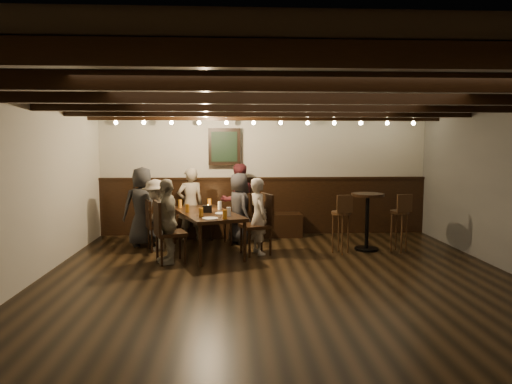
{
  "coord_description": "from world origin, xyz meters",
  "views": [
    {
      "loc": [
        -0.64,
        -5.58,
        1.8
      ],
      "look_at": [
        -0.29,
        1.3,
        1.07
      ],
      "focal_mm": 32.0,
      "sensor_mm": 36.0,
      "label": 1
    }
  ],
  "objects": [
    {
      "name": "person_bench_centre",
      "position": [
        -1.43,
        2.94,
        0.68
      ],
      "size": [
        0.58,
        0.47,
        1.36
      ],
      "primitive_type": "imported",
      "rotation": [
        0.0,
        0.0,
        3.49
      ],
      "color": "gray",
      "rests_on": "floor"
    },
    {
      "name": "pint_e",
      "position": [
        -1.13,
        1.45,
        0.75
      ],
      "size": [
        0.07,
        0.07,
        0.14
      ],
      "primitive_type": "cylinder",
      "color": "#BF7219",
      "rests_on": "dining_table"
    },
    {
      "name": "pint_b",
      "position": [
        -1.06,
        2.64,
        0.75
      ],
      "size": [
        0.07,
        0.07,
        0.14
      ],
      "primitive_type": "cylinder",
      "color": "#BF7219",
      "rests_on": "dining_table"
    },
    {
      "name": "chair_left_far",
      "position": [
        -1.6,
        1.28,
        0.29
      ],
      "size": [
        0.56,
        0.56,
        0.95
      ],
      "rotation": [
        0.0,
        0.0,
        -1.23
      ],
      "color": "black",
      "rests_on": "floor"
    },
    {
      "name": "pint_f",
      "position": [
        -0.7,
        1.5,
        0.75
      ],
      "size": [
        0.07,
        0.07,
        0.14
      ],
      "primitive_type": "cylinder",
      "color": "silver",
      "rests_on": "dining_table"
    },
    {
      "name": "candle",
      "position": [
        -1.07,
        2.27,
        0.7
      ],
      "size": [
        0.05,
        0.05,
        0.05
      ],
      "primitive_type": "cylinder",
      "color": "beige",
      "rests_on": "dining_table"
    },
    {
      "name": "dining_table",
      "position": [
        -1.08,
        1.95,
        0.62
      ],
      "size": [
        1.37,
        1.97,
        0.68
      ],
      "rotation": [
        0.0,
        0.0,
        0.34
      ],
      "color": "black",
      "rests_on": "floor"
    },
    {
      "name": "plate_far",
      "position": [
        -0.81,
        1.73,
        0.68
      ],
      "size": [
        0.24,
        0.24,
        0.01
      ],
      "primitive_type": "cylinder",
      "color": "white",
      "rests_on": "dining_table"
    },
    {
      "name": "person_bench_right",
      "position": [
        -0.54,
        3.1,
        0.71
      ],
      "size": [
        0.84,
        0.74,
        1.43
      ],
      "primitive_type": "imported",
      "rotation": [
        0.0,
        0.0,
        3.49
      ],
      "color": "#541D24",
      "rests_on": "floor"
    },
    {
      "name": "person_left_near",
      "position": [
        -1.94,
        2.12,
        0.61
      ],
      "size": [
        0.69,
        0.89,
        1.21
      ],
      "primitive_type": "imported",
      "rotation": [
        0.0,
        0.0,
        -1.23
      ],
      "color": "gray",
      "rests_on": "floor"
    },
    {
      "name": "person_right_far",
      "position": [
        -0.22,
        1.78,
        0.63
      ],
      "size": [
        0.44,
        0.53,
        1.25
      ],
      "primitive_type": "imported",
      "rotation": [
        0.0,
        0.0,
        1.92
      ],
      "color": "#A39A8A",
      "rests_on": "floor"
    },
    {
      "name": "pint_d",
      "position": [
        -0.86,
        2.24,
        0.75
      ],
      "size": [
        0.07,
        0.07,
        0.14
      ],
      "primitive_type": "cylinder",
      "color": "silver",
      "rests_on": "dining_table"
    },
    {
      "name": "person_right_near",
      "position": [
        -0.53,
        2.63,
        0.64
      ],
      "size": [
        0.6,
        0.73,
        1.28
      ],
      "primitive_type": "imported",
      "rotation": [
        0.0,
        0.0,
        1.92
      ],
      "color": "#28272A",
      "rests_on": "floor"
    },
    {
      "name": "high_top_table",
      "position": [
        1.64,
        1.95,
        0.64
      ],
      "size": [
        0.55,
        0.55,
        0.97
      ],
      "color": "black",
      "rests_on": "floor"
    },
    {
      "name": "chair_left_near",
      "position": [
        -1.91,
        2.13,
        0.26
      ],
      "size": [
        0.5,
        0.5,
        0.86
      ],
      "rotation": [
        0.0,
        0.0,
        -1.23
      ],
      "color": "black",
      "rests_on": "floor"
    },
    {
      "name": "pint_a",
      "position": [
        -1.58,
        2.51,
        0.75
      ],
      "size": [
        0.07,
        0.07,
        0.14
      ],
      "primitive_type": "cylinder",
      "color": "#BF7219",
      "rests_on": "dining_table"
    },
    {
      "name": "bar_stool_right",
      "position": [
        2.14,
        1.8,
        0.37
      ],
      "size": [
        0.32,
        0.34,
        0.99
      ],
      "rotation": [
        0.0,
        0.0,
        0.19
      ],
      "color": "#341E10",
      "rests_on": "floor"
    },
    {
      "name": "chair_right_near",
      "position": [
        -0.55,
        2.62,
        0.28
      ],
      "size": [
        0.54,
        0.54,
        0.92
      ],
      "rotation": [
        0.0,
        0.0,
        1.92
      ],
      "color": "black",
      "rests_on": "floor"
    },
    {
      "name": "person_left_far",
      "position": [
        -1.63,
        1.27,
        0.64
      ],
      "size": [
        0.55,
        0.81,
        1.29
      ],
      "primitive_type": "imported",
      "rotation": [
        0.0,
        0.0,
        -1.23
      ],
      "color": "gray",
      "rests_on": "floor"
    },
    {
      "name": "plate_near",
      "position": [
        -0.98,
        1.24,
        0.68
      ],
      "size": [
        0.24,
        0.24,
        0.01
      ],
      "primitive_type": "cylinder",
      "color": "white",
      "rests_on": "dining_table"
    },
    {
      "name": "room",
      "position": [
        -0.29,
        2.21,
        1.07
      ],
      "size": [
        7.0,
        7.0,
        7.0
      ],
      "color": "black",
      "rests_on": "ground"
    },
    {
      "name": "person_bench_left",
      "position": [
        -2.23,
        2.49,
        0.7
      ],
      "size": [
        0.8,
        0.65,
        1.4
      ],
      "primitive_type": "imported",
      "rotation": [
        0.0,
        0.0,
        3.49
      ],
      "color": "#262628",
      "rests_on": "floor"
    },
    {
      "name": "condiment_caddy",
      "position": [
        -1.06,
        1.9,
        0.74
      ],
      "size": [
        0.15,
        0.1,
        0.12
      ],
      "primitive_type": "cube",
      "color": "black",
      "rests_on": "dining_table"
    },
    {
      "name": "pint_g",
      "position": [
        -0.76,
        1.21,
        0.75
      ],
      "size": [
        0.07,
        0.07,
        0.14
      ],
      "primitive_type": "cylinder",
      "color": "#BF7219",
      "rests_on": "dining_table"
    },
    {
      "name": "pint_c",
      "position": [
        -1.39,
        1.94,
        0.75
      ],
      "size": [
        0.07,
        0.07,
        0.14
      ],
      "primitive_type": "cylinder",
      "color": "#BF7219",
      "rests_on": "dining_table"
    },
    {
      "name": "chair_right_far",
      "position": [
        -0.25,
        1.77,
        0.3
      ],
      "size": [
        0.58,
        0.58,
        0.99
      ],
      "rotation": [
        0.0,
        0.0,
        1.92
      ],
      "color": "black",
      "rests_on": "floor"
    },
    {
      "name": "bar_stool_left",
      "position": [
        1.14,
        1.75,
        0.37
      ],
      "size": [
        0.32,
        0.34,
        0.99
      ],
      "rotation": [
        0.0,
        0.0,
        0.18
      ],
      "color": "#341E10",
      "rests_on": "floor"
    }
  ]
}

